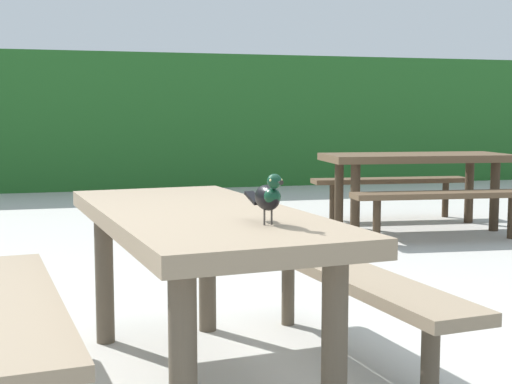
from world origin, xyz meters
TOP-DOWN VIEW (x-y plane):
  - hedge_wall at (0.00, 8.90)m, footprint 28.00×1.57m
  - picnic_table_foreground at (-0.02, 0.23)m, footprint 1.86×1.89m
  - bird_grackle at (0.15, -0.25)m, footprint 0.09×0.29m
  - picnic_table_mid_left at (2.81, 3.73)m, footprint 1.86×1.83m

SIDE VIEW (x-z plane):
  - picnic_table_foreground at x=-0.02m, z-range 0.19..0.93m
  - picnic_table_mid_left at x=2.81m, z-range 0.19..0.93m
  - bird_grackle at x=0.15m, z-range 0.75..0.94m
  - hedge_wall at x=0.00m, z-range 0.00..2.04m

